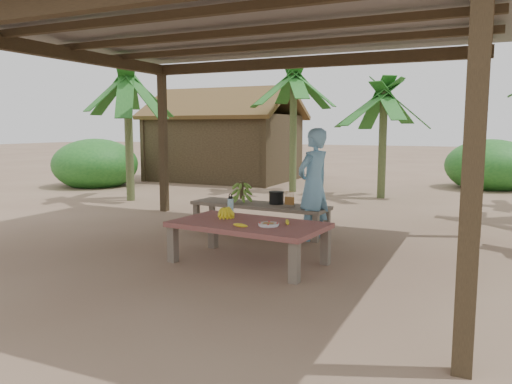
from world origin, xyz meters
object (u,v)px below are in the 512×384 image
at_px(cooking_pot, 276,198).
at_px(water_flask, 231,206).
at_px(bench, 259,207).
at_px(work_table, 249,228).
at_px(ripe_banana_bunch, 224,212).
at_px(woman, 314,184).
at_px(plate, 269,225).

bearing_deg(cooking_pot, water_flask, -91.63).
bearing_deg(bench, work_table, -66.30).
height_order(ripe_banana_bunch, cooking_pot, ripe_banana_bunch).
distance_m(bench, water_flask, 1.40).
height_order(ripe_banana_bunch, water_flask, water_flask).
height_order(work_table, ripe_banana_bunch, ripe_banana_bunch).
bearing_deg(ripe_banana_bunch, water_flask, 91.45).
distance_m(water_flask, woman, 1.43).
xyz_separation_m(work_table, ripe_banana_bunch, (-0.41, 0.14, 0.14)).
relative_size(water_flask, woman, 0.18).
bearing_deg(work_table, woman, 84.88).
bearing_deg(plate, bench, 117.35).
bearing_deg(ripe_banana_bunch, bench, 97.86).
height_order(bench, woman, woman).
bearing_deg(cooking_pot, ripe_banana_bunch, -91.29).
distance_m(cooking_pot, woman, 0.75).
relative_size(ripe_banana_bunch, plate, 1.03).
bearing_deg(plate, water_flask, 149.14).
height_order(work_table, bench, work_table).
relative_size(work_table, plate, 7.76).
relative_size(plate, water_flask, 0.84).
bearing_deg(ripe_banana_bunch, woman, 63.36).
bearing_deg(water_flask, woman, 59.92).
xyz_separation_m(ripe_banana_bunch, cooking_pot, (0.04, 1.63, -0.03)).
bearing_deg(bench, cooking_pot, 22.47).
bearing_deg(water_flask, ripe_banana_bunch, -88.55).
bearing_deg(water_flask, cooking_pot, 88.37).
bearing_deg(woman, cooking_pot, -86.30).
distance_m(plate, cooking_pot, 2.00).
relative_size(water_flask, cooking_pot, 1.30).
bearing_deg(water_flask, plate, -30.86).
xyz_separation_m(plate, woman, (-0.01, 1.66, 0.29)).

